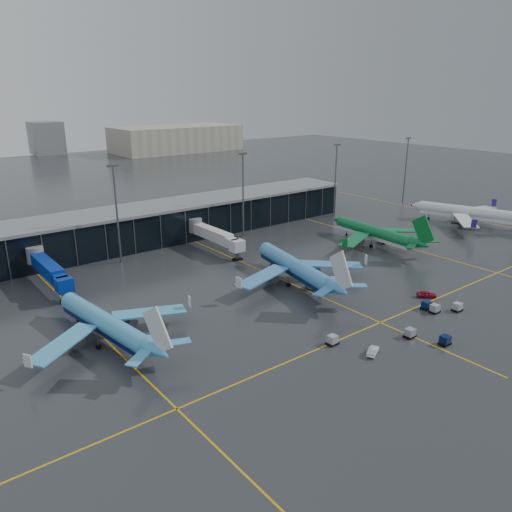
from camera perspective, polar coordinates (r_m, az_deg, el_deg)
ground at (r=103.26m, az=3.98°, el=-6.21°), size 600.00×600.00×0.00m
terminal_pier at (r=150.58m, az=-11.91°, el=3.61°), size 142.00×17.00×10.70m
jet_bridges at (r=122.10m, az=-22.60°, el=-1.37°), size 94.00×27.50×7.20m
flood_masts at (r=140.57m, az=-8.10°, el=6.30°), size 203.00×0.50×25.50m
distant_hangars at (r=359.46m, az=-19.88°, el=11.96°), size 260.00×71.00×22.00m
taxi_lines at (r=116.66m, az=4.18°, el=-3.22°), size 220.00×120.00×0.02m
airliner_arkefly at (r=92.90m, az=-17.03°, el=-6.12°), size 37.03×40.89×11.34m
airliner_klm_near at (r=115.95m, az=4.46°, el=-0.16°), size 42.14×45.92×12.21m
airliner_aer_lingus at (r=148.55m, az=13.36°, el=3.46°), size 36.23×40.45×11.64m
airliner_ba at (r=181.08m, az=23.07°, el=5.35°), size 48.40×51.62×12.91m
baggage_carts at (r=101.47m, az=18.14°, el=-7.14°), size 32.76×13.88×1.70m
mobile_airstair at (r=114.41m, az=6.84°, el=-3.35°), size 2.38×3.32×3.45m
service_van_red at (r=115.15m, az=18.92°, el=-4.15°), size 4.25×3.93×1.41m
service_van_white at (r=89.10m, az=13.22°, el=-10.49°), size 4.07×2.92×1.28m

